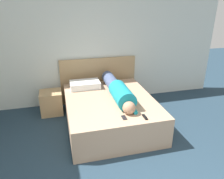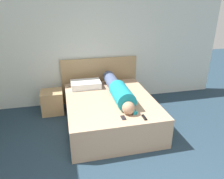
{
  "view_description": "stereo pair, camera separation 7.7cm",
  "coord_description": "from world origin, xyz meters",
  "views": [
    {
      "loc": [
        -0.76,
        -0.86,
        2.26
      ],
      "look_at": [
        0.11,
        2.52,
        0.78
      ],
      "focal_mm": 35.0,
      "sensor_mm": 36.0,
      "label": 1
    },
    {
      "loc": [
        -0.68,
        -0.88,
        2.26
      ],
      "look_at": [
        0.11,
        2.52,
        0.78
      ],
      "focal_mm": 35.0,
      "sensor_mm": 36.0,
      "label": 2
    }
  ],
  "objects": [
    {
      "name": "wall_back",
      "position": [
        0.0,
        3.82,
        1.3
      ],
      "size": [
        5.94,
        0.06,
        2.6
      ],
      "color": "silver",
      "rests_on": "ground_plane"
    },
    {
      "name": "bed",
      "position": [
        0.11,
        2.66,
        0.27
      ],
      "size": [
        1.59,
        1.91,
        0.53
      ],
      "color": "tan",
      "rests_on": "ground_plane"
    },
    {
      "name": "headboard",
      "position": [
        0.11,
        3.75,
        0.51
      ],
      "size": [
        1.71,
        0.04,
        1.03
      ],
      "color": "tan",
      "rests_on": "ground_plane"
    },
    {
      "name": "nightstand",
      "position": [
        -0.97,
        3.4,
        0.24
      ],
      "size": [
        0.44,
        0.42,
        0.48
      ],
      "color": "tan",
      "rests_on": "ground_plane"
    },
    {
      "name": "person_lying",
      "position": [
        0.27,
        2.68,
        0.67
      ],
      "size": [
        0.32,
        1.62,
        0.32
      ],
      "color": "tan",
      "rests_on": "bed"
    },
    {
      "name": "pillow_near_headboard",
      "position": [
        -0.26,
        3.33,
        0.6
      ],
      "size": [
        0.6,
        0.38,
        0.13
      ],
      "color": "white",
      "rests_on": "bed"
    },
    {
      "name": "tv_remote",
      "position": [
        0.47,
        1.87,
        0.54
      ],
      "size": [
        0.04,
        0.15,
        0.02
      ],
      "color": "black",
      "rests_on": "bed"
    },
    {
      "name": "cell_phone",
      "position": [
        0.15,
        1.94,
        0.54
      ],
      "size": [
        0.06,
        0.13,
        0.01
      ],
      "color": "black",
      "rests_on": "bed"
    }
  ]
}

